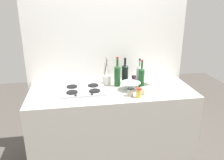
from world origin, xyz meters
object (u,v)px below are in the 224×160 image
mixing_bowl (131,86)px  condiment_jar_rear (139,93)px  stovetop_hob (83,90)px  utensil_crock (107,79)px  wine_bottle_rightmost (117,75)px  condiment_jar_front (130,92)px  plate_stack (155,83)px  wine_bottle_leftmost (141,77)px  condiment_jar_spare (134,79)px  butter_dish (148,90)px  wine_bottle_mid_right (139,75)px  wine_bottle_mid_left (125,73)px

mixing_bowl → condiment_jar_rear: 0.21m
stovetop_hob → condiment_jar_rear: 0.61m
utensil_crock → stovetop_hob: bearing=-148.6°
wine_bottle_rightmost → condiment_jar_front: wine_bottle_rightmost is taller
plate_stack → wine_bottle_leftmost: wine_bottle_leftmost is taller
condiment_jar_rear → plate_stack: bearing=47.3°
wine_bottle_rightmost → condiment_jar_spare: bearing=23.3°
stovetop_hob → butter_dish: size_ratio=3.49×
wine_bottle_mid_right → condiment_jar_spare: 0.13m
plate_stack → condiment_jar_front: 0.43m
stovetop_hob → wine_bottle_leftmost: 0.66m
butter_dish → utensil_crock: (-0.40, 0.33, 0.04)m
wine_bottle_mid_left → wine_bottle_rightmost: (-0.11, -0.08, 0.01)m
stovetop_hob → wine_bottle_leftmost: wine_bottle_leftmost is taller
utensil_crock → wine_bottle_rightmost: bearing=-33.6°
condiment_jar_front → wine_bottle_mid_left: bearing=86.1°
plate_stack → wine_bottle_rightmost: size_ratio=0.68×
stovetop_hob → mixing_bowl: mixing_bowl is taller
wine_bottle_mid_left → utensil_crock: (-0.22, -0.01, -0.06)m
condiment_jar_front → wine_bottle_leftmost: bearing=50.8°
wine_bottle_mid_left → butter_dish: 0.39m
wine_bottle_mid_right → condiment_jar_rear: bearing=-106.4°
wine_bottle_mid_left → butter_dish: bearing=-62.2°
wine_bottle_rightmost → condiment_jar_front: (0.08, -0.31, -0.09)m
wine_bottle_rightmost → butter_dish: size_ratio=2.53×
stovetop_hob → condiment_jar_spare: size_ratio=5.96×
wine_bottle_leftmost → wine_bottle_mid_left: bearing=131.8°
wine_bottle_rightmost → condiment_jar_front: bearing=-75.3°
condiment_jar_front → condiment_jar_spare: condiment_jar_front is taller
wine_bottle_rightmost → utensil_crock: (-0.11, 0.08, -0.07)m
stovetop_hob → wine_bottle_leftmost: size_ratio=1.48×
wine_bottle_mid_right → mixing_bowl: size_ratio=1.43×
stovetop_hob → condiment_jar_spare: (0.62, 0.19, 0.03)m
wine_bottle_leftmost → condiment_jar_rear: size_ratio=3.11×
wine_bottle_mid_right → wine_bottle_mid_left: bearing=152.5°
condiment_jar_front → mixing_bowl: bearing=75.1°
wine_bottle_mid_right → condiment_jar_front: (-0.18, -0.31, -0.07)m
mixing_bowl → plate_stack: bearing=16.2°
plate_stack → wine_bottle_leftmost: bearing=-170.8°
wine_bottle_leftmost → condiment_jar_rear: wine_bottle_leftmost is taller
wine_bottle_rightmost → utensil_crock: bearing=146.4°
condiment_jar_spare → wine_bottle_mid_right: bearing=-67.5°
wine_bottle_leftmost → wine_bottle_rightmost: bearing=161.4°
wine_bottle_mid_left → mixing_bowl: (0.02, -0.23, -0.07)m
stovetop_hob → butter_dish: butter_dish is taller
wine_bottle_mid_left → butter_dish: wine_bottle_mid_left is taller
stovetop_hob → utensil_crock: (0.28, 0.17, 0.05)m
butter_dish → condiment_jar_rear: (-0.13, -0.11, 0.02)m
wine_bottle_mid_right → wine_bottle_rightmost: bearing=-179.1°
stovetop_hob → wine_bottle_mid_left: wine_bottle_mid_left is taller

